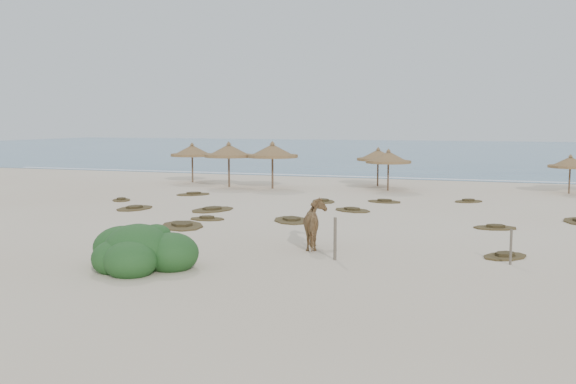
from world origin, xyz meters
name	(u,v)px	position (x,y,z in m)	size (l,w,h in m)	color
ground	(277,232)	(0.00, 0.00, 0.00)	(160.00, 160.00, 0.00)	beige
ocean	(447,151)	(0.00, 75.00, 0.00)	(200.00, 100.00, 0.01)	#2C5885
foam_line	(391,178)	(0.00, 26.00, 0.00)	(70.00, 0.60, 0.01)	white
palapa_0	(192,151)	(-12.90, 17.77, 2.24)	(4.07, 4.07, 2.88)	brown
palapa_1	(229,151)	(-9.05, 15.60, 2.38)	(4.26, 4.26, 3.06)	brown
palapa_2	(272,152)	(-5.95, 15.60, 2.41)	(3.56, 3.56, 3.11)	brown
palapa_3	(378,156)	(0.26, 19.37, 2.07)	(3.78, 3.78, 2.67)	brown
palapa_4	(388,158)	(1.42, 16.77, 2.08)	(3.11, 3.11, 2.68)	brown
palapa_5	(570,163)	(12.16, 18.66, 1.87)	(3.16, 3.16, 2.41)	brown
horse	(316,224)	(2.35, -2.53, 0.84)	(0.91, 1.99, 1.68)	#9A7946
fence_post_near	(335,239)	(3.45, -4.15, 0.68)	(0.10, 0.10, 1.36)	brown
fence_post_far	(511,247)	(8.72, -3.07, 0.55)	(0.08, 0.08, 1.09)	brown
bush	(140,252)	(-1.78, -7.18, 0.51)	(3.46, 3.05, 1.55)	#275323
scrub_0	(135,208)	(-9.08, 4.11, 0.05)	(1.66, 2.37, 0.16)	brown
scrub_1	(212,209)	(-5.17, 4.91, 0.05)	(2.30, 2.87, 0.16)	brown
scrub_2	(207,218)	(-4.10, 2.12, 0.05)	(1.66, 1.14, 0.16)	brown
scrub_3	(352,210)	(1.41, 6.97, 0.05)	(2.40, 2.14, 0.16)	brown
scrub_4	(495,227)	(8.15, 3.77, 0.05)	(2.02, 1.61, 0.16)	brown
scrub_6	(193,194)	(-9.17, 10.66, 0.05)	(2.39, 2.44, 0.16)	brown
scrub_7	(384,201)	(2.28, 10.87, 0.05)	(2.06, 1.53, 0.16)	brown
scrub_8	(121,200)	(-11.65, 6.83, 0.05)	(1.60, 1.78, 0.16)	brown
scrub_9	(292,220)	(-0.39, 2.95, 0.05)	(2.50, 2.82, 0.16)	brown
scrub_10	(468,201)	(6.61, 12.46, 0.05)	(1.96, 1.91, 0.16)	brown
scrub_11	(131,232)	(-5.37, -2.03, 0.05)	(2.10, 1.88, 0.16)	brown
scrub_12	(505,256)	(8.56, -2.01, 0.05)	(1.88, 1.97, 0.16)	brown
scrub_13	(323,201)	(-0.88, 9.88, 0.05)	(1.87, 2.17, 0.16)	brown
scrub_14	(182,225)	(-4.25, 0.08, 0.05)	(2.92, 3.19, 0.16)	brown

